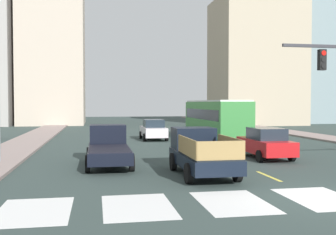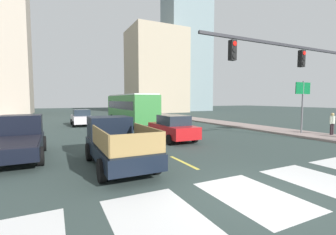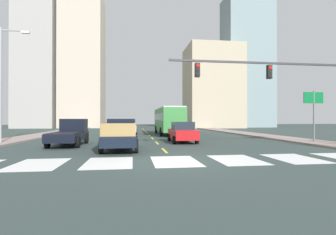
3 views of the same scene
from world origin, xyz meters
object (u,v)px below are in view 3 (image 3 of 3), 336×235
at_px(city_bus, 168,119).
at_px(traffic_signal_gantry, 289,81).
at_px(sedan_near_left, 129,127).
at_px(pickup_stakebed, 121,135).
at_px(pickup_dark, 70,133).
at_px(streetlight_left, 3,80).
at_px(direction_sign_green, 314,105).
at_px(sedan_far, 182,132).

xyz_separation_m(city_bus, traffic_signal_gantry, (5.29, -16.67, 2.34)).
height_order(sedan_near_left, traffic_signal_gantry, traffic_signal_gantry).
bearing_deg(sedan_near_left, pickup_stakebed, -91.57).
xyz_separation_m(pickup_dark, streetlight_left, (-5.30, 1.20, 4.05)).
bearing_deg(direction_sign_green, pickup_dark, 175.98).
bearing_deg(traffic_signal_gantry, sedan_far, 132.57).
distance_m(sedan_near_left, streetlight_left, 15.88).
xyz_separation_m(pickup_stakebed, streetlight_left, (-9.16, 4.42, 4.03)).
bearing_deg(traffic_signal_gantry, city_bus, 107.60).
distance_m(city_bus, streetlight_left, 17.87).
bearing_deg(pickup_stakebed, sedan_near_left, 86.80).
bearing_deg(traffic_signal_gantry, sedan_near_left, 118.75).
xyz_separation_m(sedan_far, direction_sign_green, (10.25, -2.22, 2.17)).
height_order(traffic_signal_gantry, streetlight_left, streetlight_left).
xyz_separation_m(pickup_dark, city_bus, (9.00, 11.49, 1.03)).
distance_m(pickup_stakebed, city_bus, 15.61).
distance_m(pickup_stakebed, sedan_far, 6.35).
bearing_deg(city_bus, streetlight_left, -144.39).
distance_m(pickup_dark, city_bus, 14.63).
distance_m(city_bus, direction_sign_green, 16.27).
xyz_separation_m(sedan_near_left, streetlight_left, (-9.44, -12.09, 4.11)).
bearing_deg(pickup_dark, sedan_near_left, 70.01).
bearing_deg(pickup_dark, traffic_signal_gantry, -22.62).
height_order(direction_sign_green, streetlight_left, streetlight_left).
distance_m(city_bus, traffic_signal_gantry, 17.65).
bearing_deg(sedan_near_left, pickup_dark, -107.90).
height_order(pickup_stakebed, traffic_signal_gantry, traffic_signal_gantry).
bearing_deg(sedan_near_left, direction_sign_green, -45.23).
bearing_deg(city_bus, pickup_stakebed, -109.37).
bearing_deg(traffic_signal_gantry, streetlight_left, 161.93).
relative_size(pickup_dark, city_bus, 0.48).
height_order(city_bus, sedan_near_left, city_bus).
bearing_deg(streetlight_left, sedan_near_left, 52.02).
bearing_deg(pickup_stakebed, pickup_dark, 137.97).
bearing_deg(pickup_dark, city_bus, 49.26).
distance_m(pickup_stakebed, streetlight_left, 10.94).
distance_m(pickup_dark, streetlight_left, 6.77).
bearing_deg(pickup_stakebed, streetlight_left, 152.00).
bearing_deg(sedan_far, direction_sign_green, -10.00).
xyz_separation_m(city_bus, direction_sign_green, (9.96, -12.82, 1.08)).
relative_size(pickup_stakebed, sedan_far, 1.18).
distance_m(sedan_near_left, traffic_signal_gantry, 21.36).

